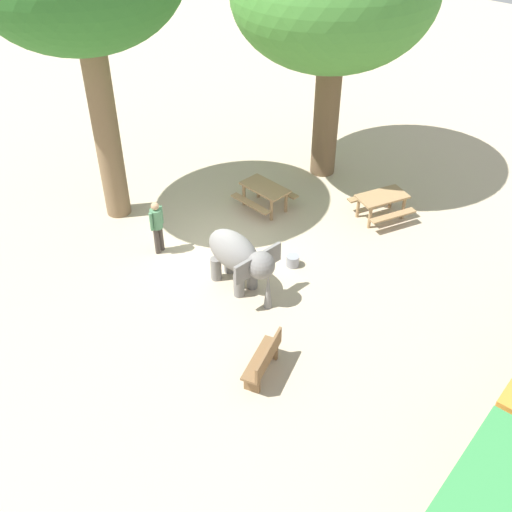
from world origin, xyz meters
TOP-DOWN VIEW (x-y plane):
  - ground_plane at (0.00, 0.00)m, footprint 60.00×60.00m
  - elephant at (0.94, 1.49)m, footprint 1.51×2.26m
  - person_handler at (1.23, -1.27)m, footprint 0.51×0.32m
  - wooden_bench at (2.86, 3.87)m, footprint 1.46×0.79m
  - picnic_table_near at (-4.25, 2.61)m, footprint 1.99×1.98m
  - picnic_table_far at (-2.40, -0.41)m, footprint 1.62×1.64m
  - feed_bucket at (-0.67, 2.00)m, footprint 0.36×0.36m

SIDE VIEW (x-z plane):
  - ground_plane at x=0.00m, z-range 0.00..0.00m
  - feed_bucket at x=-0.67m, z-range 0.00..0.32m
  - wooden_bench at x=2.86m, z-range 0.03..0.91m
  - picnic_table_near at x=-4.25m, z-range 0.20..0.98m
  - picnic_table_far at x=-2.40m, z-range 0.20..0.98m
  - person_handler at x=1.23m, z-range 0.14..1.76m
  - elephant at x=0.94m, z-range 0.22..1.77m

